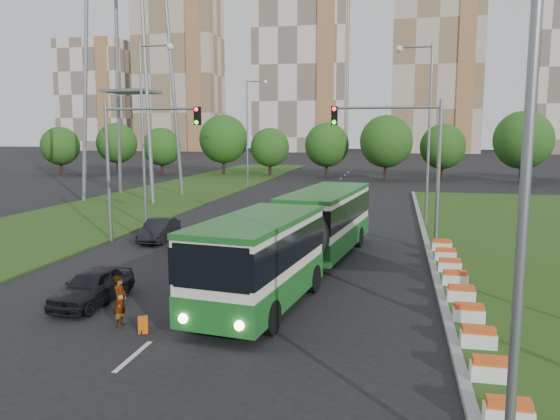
% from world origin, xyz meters
% --- Properties ---
extents(ground, '(360.00, 360.00, 0.00)m').
position_xyz_m(ground, '(0.00, 0.00, 0.00)').
color(ground, black).
rests_on(ground, ground).
extents(median_kerb, '(0.30, 60.00, 0.18)m').
position_xyz_m(median_kerb, '(6.05, 8.00, 0.09)').
color(median_kerb, gray).
rests_on(median_kerb, ground).
extents(left_verge, '(12.00, 110.00, 0.10)m').
position_xyz_m(left_verge, '(-18.00, 25.00, 0.05)').
color(left_verge, '#254915').
rests_on(left_verge, ground).
extents(lane_markings, '(0.20, 100.00, 0.01)m').
position_xyz_m(lane_markings, '(-3.00, 20.00, 0.00)').
color(lane_markings, beige).
rests_on(lane_markings, ground).
extents(flower_planters, '(1.10, 18.10, 0.60)m').
position_xyz_m(flower_planters, '(6.70, 0.80, 0.45)').
color(flower_planters, white).
rests_on(flower_planters, grass_median).
extents(traffic_mast_median, '(5.76, 0.32, 8.00)m').
position_xyz_m(traffic_mast_median, '(4.78, 10.00, 5.35)').
color(traffic_mast_median, gray).
rests_on(traffic_mast_median, ground).
extents(traffic_mast_left, '(5.76, 0.32, 8.00)m').
position_xyz_m(traffic_mast_left, '(-10.38, 9.00, 5.35)').
color(traffic_mast_left, gray).
rests_on(traffic_mast_left, ground).
extents(street_lamps, '(36.00, 60.00, 12.00)m').
position_xyz_m(street_lamps, '(-3.00, 10.00, 6.00)').
color(street_lamps, gray).
rests_on(street_lamps, ground).
extents(tree_line, '(120.00, 8.00, 9.00)m').
position_xyz_m(tree_line, '(10.00, 55.00, 4.50)').
color(tree_line, '#194813').
rests_on(tree_line, ground).
extents(apartment_tower_west, '(26.00, 15.00, 48.00)m').
position_xyz_m(apartment_tower_west, '(-65.00, 150.00, 24.00)').
color(apartment_tower_west, '#C5B39E').
rests_on(apartment_tower_west, ground).
extents(apartment_tower_cwest, '(28.00, 15.00, 52.00)m').
position_xyz_m(apartment_tower_cwest, '(-25.00, 150.00, 26.00)').
color(apartment_tower_cwest, silver).
rests_on(apartment_tower_cwest, ground).
extents(apartment_tower_ceast, '(25.00, 15.00, 50.00)m').
position_xyz_m(apartment_tower_ceast, '(15.00, 150.00, 25.00)').
color(apartment_tower_ceast, '#C5B39E').
rests_on(apartment_tower_ceast, ground).
extents(midrise_west, '(22.00, 14.00, 36.00)m').
position_xyz_m(midrise_west, '(-95.00, 150.00, 18.00)').
color(midrise_west, silver).
rests_on(midrise_west, ground).
extents(articulated_bus, '(2.78, 17.84, 2.94)m').
position_xyz_m(articulated_bus, '(0.07, 3.87, 1.80)').
color(articulated_bus, silver).
rests_on(articulated_bus, ground).
extents(car_left_near, '(1.80, 4.01, 1.34)m').
position_xyz_m(car_left_near, '(-6.69, -1.90, 0.67)').
color(car_left_near, black).
rests_on(car_left_near, ground).
extents(car_left_far, '(1.69, 4.06, 1.31)m').
position_xyz_m(car_left_far, '(-9.24, 9.59, 0.65)').
color(car_left_far, black).
rests_on(car_left_far, ground).
extents(pedestrian, '(0.48, 0.67, 1.72)m').
position_xyz_m(pedestrian, '(-4.53, -3.83, 0.86)').
color(pedestrian, gray).
rests_on(pedestrian, ground).
extents(shopping_trolley, '(0.30, 0.32, 0.52)m').
position_xyz_m(shopping_trolley, '(-3.55, -4.23, 0.26)').
color(shopping_trolley, '#E35B0B').
rests_on(shopping_trolley, ground).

